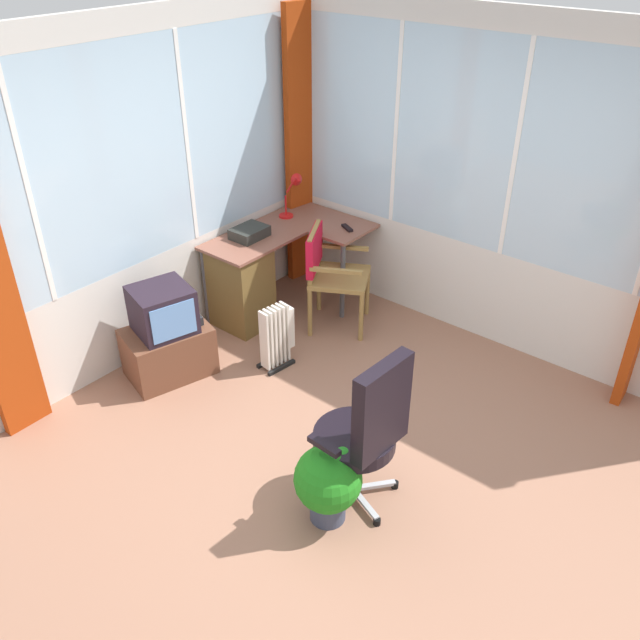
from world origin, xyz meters
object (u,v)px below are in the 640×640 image
object	(u,v)px
tv_remote	(347,228)
desk_lamp	(295,189)
wooden_armchair	(326,265)
space_heater	(278,336)
desk	(247,279)
office_chair	(367,427)
paper_tray	(249,233)
tv_on_stand	(167,337)
potted_plant	(330,480)

from	to	relation	value
tv_remote	desk_lamp	bearing A→B (deg)	123.10
wooden_armchair	space_heater	size ratio (longest dim) A/B	1.66
desk	office_chair	bearing A→B (deg)	-117.96
desk_lamp	paper_tray	world-z (taller)	desk_lamp
wooden_armchair	space_heater	xyz separation A→B (m)	(-0.73, -0.10, -0.31)
tv_on_stand	paper_tray	bearing A→B (deg)	7.27
tv_on_stand	wooden_armchair	bearing A→B (deg)	-19.65
office_chair	tv_on_stand	size ratio (longest dim) A/B	1.43
paper_tray	wooden_armchair	xyz separation A→B (m)	(0.27, -0.62, -0.21)
tv_on_stand	potted_plant	distance (m)	1.92
office_chair	tv_on_stand	bearing A→B (deg)	86.43
desk_lamp	paper_tray	size ratio (longest dim) A/B	1.32
tv_remote	potted_plant	world-z (taller)	tv_remote
desk	desk_lamp	distance (m)	0.94
tv_on_stand	space_heater	xyz separation A→B (m)	(0.63, -0.58, -0.06)
desk	tv_on_stand	xyz separation A→B (m)	(-0.97, -0.08, -0.07)
wooden_armchair	potted_plant	distance (m)	2.23
potted_plant	desk_lamp	bearing A→B (deg)	44.83
wooden_armchair	office_chair	size ratio (longest dim) A/B	0.82
desk_lamp	paper_tray	xyz separation A→B (m)	(-0.60, -0.00, -0.21)
desk	tv_on_stand	distance (m)	0.97
tv_remote	wooden_armchair	world-z (taller)	wooden_armchair
paper_tray	wooden_armchair	world-z (taller)	wooden_armchair
desk_lamp	potted_plant	distance (m)	2.96
wooden_armchair	potted_plant	xyz separation A→B (m)	(-1.71, -1.41, -0.27)
desk	space_heater	xyz separation A→B (m)	(-0.34, -0.66, -0.14)
paper_tray	potted_plant	xyz separation A→B (m)	(-1.44, -2.03, -0.49)
tv_remote	space_heater	distance (m)	1.24
paper_tray	office_chair	size ratio (longest dim) A/B	0.27
desk_lamp	desk	bearing A→B (deg)	-175.23
wooden_armchair	tv_on_stand	size ratio (longest dim) A/B	1.17
desk	tv_remote	size ratio (longest dim) A/B	9.10
space_heater	potted_plant	size ratio (longest dim) A/B	1.03
tv_remote	paper_tray	size ratio (longest dim) A/B	0.50
desk	tv_remote	distance (m)	0.99
tv_remote	paper_tray	bearing A→B (deg)	167.24
desk_lamp	paper_tray	distance (m)	0.64
space_heater	potted_plant	world-z (taller)	space_heater
tv_on_stand	potted_plant	xyz separation A→B (m)	(-0.35, -1.89, -0.03)
desk_lamp	tv_remote	size ratio (longest dim) A/B	2.64
desk_lamp	tv_remote	xyz separation A→B (m)	(0.06, -0.54, -0.25)
desk_lamp	potted_plant	bearing A→B (deg)	-135.17
tv_remote	wooden_armchair	bearing A→B (deg)	-142.11
wooden_armchair	tv_on_stand	distance (m)	1.46
wooden_armchair	office_chair	bearing A→B (deg)	-134.75
space_heater	office_chair	bearing A→B (deg)	-118.22
desk_lamp	tv_on_stand	distance (m)	1.82
wooden_armchair	space_heater	distance (m)	0.80
desk	wooden_armchair	xyz separation A→B (m)	(0.39, -0.56, 0.17)
office_chair	tv_on_stand	xyz separation A→B (m)	(0.12, 1.98, -0.27)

